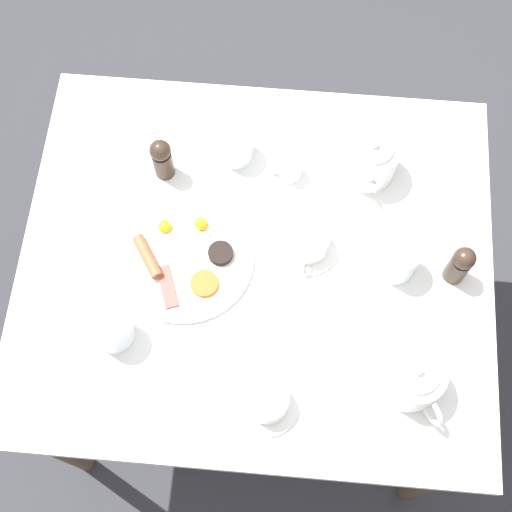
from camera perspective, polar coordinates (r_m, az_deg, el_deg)
name	(u,v)px	position (r m, az deg, el deg)	size (l,w,h in m)	color
ground_plane	(256,345)	(2.29, 0.00, -7.17)	(8.00, 8.00, 0.00)	#333338
table	(256,271)	(1.65, 0.00, -1.24)	(1.05, 0.91, 0.75)	white
breakfast_plate	(184,256)	(1.59, -5.75, 0.02)	(0.31, 0.31, 0.04)	white
teapot_near	(371,159)	(1.65, 9.17, 7.71)	(0.12, 0.21, 0.13)	white
teapot_far	(413,379)	(1.48, 12.45, -9.57)	(0.13, 0.19, 0.13)	white
teacup_with_saucer_left	(309,243)	(1.57, 4.26, 1.03)	(0.14, 0.14, 0.06)	white
teacup_with_saucer_right	(267,401)	(1.47, 0.86, -11.54)	(0.14, 0.14, 0.06)	white
water_glass_tall	(235,146)	(1.67, -1.68, 8.81)	(0.08, 0.08, 0.08)	white
water_glass_short	(112,329)	(1.51, -11.48, -5.76)	(0.08, 0.08, 0.09)	white
wine_glass_spare	(399,260)	(1.56, 11.36, -0.29)	(0.08, 0.08, 0.10)	white
creamer_jug	(290,169)	(1.65, 2.71, 7.00)	(0.07, 0.05, 0.05)	white
pepper_grinder	(162,158)	(1.64, -7.53, 7.76)	(0.05, 0.05, 0.12)	#38281E
salt_grinder	(460,264)	(1.57, 16.01, -0.58)	(0.05, 0.05, 0.12)	#38281E
fork_by_plate	(179,121)	(1.76, -6.14, 10.71)	(0.16, 0.10, 0.00)	silver
knife_by_plate	(98,177)	(1.71, -12.51, 6.23)	(0.22, 0.02, 0.00)	silver
spoon_for_tea	(46,378)	(1.57, -16.45, -9.33)	(0.05, 0.16, 0.00)	silver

